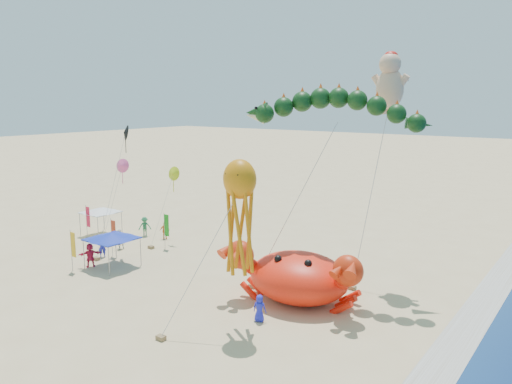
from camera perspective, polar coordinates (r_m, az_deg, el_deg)
ground at (r=33.43m, az=0.78°, el=-11.91°), size 320.00×320.00×0.00m
foam_strip at (r=28.89m, az=21.52°, el=-16.42°), size 320.00×320.00×0.00m
crab_inflatable at (r=32.27m, az=4.80°, el=-9.50°), size 8.92×6.52×3.91m
dragon_kite at (r=32.91m, az=9.05°, el=8.79°), size 11.60×6.55×13.12m
cherub_kite at (r=35.89m, az=15.04°, el=12.08°), size 1.91×4.51×15.98m
octopus_kite at (r=27.26m, az=-1.89°, el=-1.84°), size 3.64×4.87×9.60m
canopy_blue at (r=39.97m, az=-16.17°, el=-4.87°), size 3.57×3.57×2.71m
canopy_white at (r=49.62m, az=-17.37°, el=-1.99°), size 3.26×3.26×2.71m
feather_flags at (r=43.67m, az=-16.25°, el=-4.17°), size 8.74×8.31×3.20m
beachgoers at (r=42.84m, az=-13.92°, el=-5.90°), size 20.79×10.31×1.88m
small_kites at (r=45.03m, az=-13.30°, el=2.77°), size 5.97×7.71×10.75m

